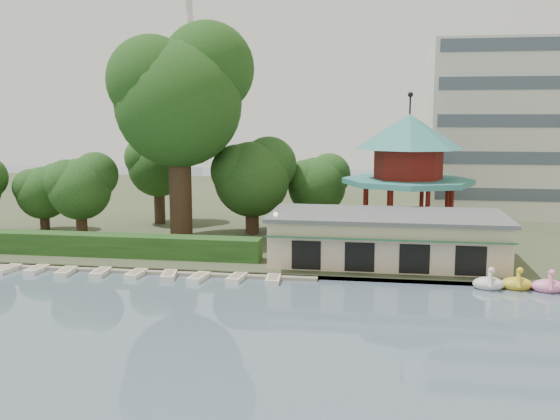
% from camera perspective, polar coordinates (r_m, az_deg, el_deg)
% --- Properties ---
extents(ground_plane, '(220.00, 220.00, 0.00)m').
position_cam_1_polar(ground_plane, '(31.56, -8.98, -13.96)').
color(ground_plane, slate).
rests_on(ground_plane, ground).
extents(shore, '(220.00, 70.00, 0.40)m').
position_cam_1_polar(shore, '(81.06, 2.35, 0.31)').
color(shore, '#424930').
rests_on(shore, ground).
extents(embankment, '(220.00, 0.60, 0.30)m').
position_cam_1_polar(embankment, '(47.42, -2.53, -5.87)').
color(embankment, gray).
rests_on(embankment, ground).
extents(dock, '(34.00, 1.60, 0.24)m').
position_cam_1_polar(dock, '(51.04, -15.93, -5.18)').
color(dock, gray).
rests_on(dock, ground).
extents(boathouse, '(18.60, 9.39, 3.90)m').
position_cam_1_polar(boathouse, '(50.58, 9.71, -2.48)').
color(boathouse, beige).
rests_on(boathouse, shore).
extents(pavilion, '(12.40, 12.40, 13.50)m').
position_cam_1_polar(pavilion, '(59.89, 11.65, 4.15)').
color(pavilion, beige).
rests_on(pavilion, shore).
extents(broadcast_tower, '(8.00, 8.00, 96.00)m').
position_cam_1_polar(broadcast_tower, '(176.64, -8.27, 15.81)').
color(broadcast_tower, silver).
rests_on(broadcast_tower, ground).
extents(hedge, '(30.00, 2.00, 1.80)m').
position_cam_1_polar(hedge, '(54.96, -17.39, -3.00)').
color(hedge, '#244C1B').
rests_on(hedge, shore).
extents(lamp_post, '(0.36, 0.36, 4.28)m').
position_cam_1_polar(lamp_post, '(48.09, -0.40, -1.76)').
color(lamp_post, black).
rests_on(lamp_post, shore).
extents(big_tree, '(12.80, 11.93, 20.27)m').
position_cam_1_polar(big_tree, '(58.70, -9.10, 10.58)').
color(big_tree, '#3A281C').
rests_on(big_tree, shore).
extents(small_trees, '(39.47, 16.25, 10.19)m').
position_cam_1_polar(small_trees, '(63.40, -10.59, 2.94)').
color(small_trees, '#3A281C').
rests_on(small_trees, shore).
extents(moored_rowboats, '(29.84, 2.75, 0.36)m').
position_cam_1_polar(moored_rowboats, '(50.15, -17.35, -5.42)').
color(moored_rowboats, white).
rests_on(moored_rowboats, ground).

